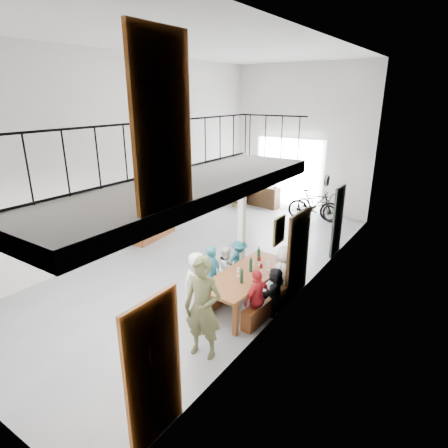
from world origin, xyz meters
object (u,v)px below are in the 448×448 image
Objects in this scene: bench_inner at (223,290)px; bicycle_near at (317,205)px; tasting_table at (247,277)px; serving_counter at (261,196)px; side_bench at (155,231)px; host_standing at (203,308)px; oak_barrel at (240,196)px.

bicycle_near is at bearing 94.59° from bench_inner.
bench_inner is at bearing -173.57° from tasting_table.
tasting_table is 7.86m from serving_counter.
bicycle_near is (3.55, 4.92, 0.25)m from side_bench.
host_standing is (3.66, -8.86, 0.51)m from serving_counter.
host_standing is at bearing -81.62° from tasting_table.
serving_counter is 0.86× the size of bicycle_near.
side_bench is 6.07m from bicycle_near.
serving_counter is 9.60m from host_standing.
bicycle_near reaches higher than oak_barrel.
serving_counter is at bearing 100.85° from host_standing.
tasting_table is at bearing -57.30° from oak_barrel.
side_bench is (-3.93, 1.91, 0.03)m from bench_inner.
side_bench is 5.28m from serving_counter.
host_standing reaches higher than oak_barrel.
serving_counter is at bearing 78.50° from side_bench.
host_standing reaches higher than serving_counter.
side_bench is 0.90× the size of bicycle_near.
bicycle_near reaches higher than serving_counter.
serving_counter is (-3.48, 7.04, -0.28)m from tasting_table.
tasting_table is 1.30× the size of bicycle_near.
oak_barrel is at bearing 106.06° from host_standing.
bicycle_near reaches higher than tasting_table.
bicycle_near is at bearing 54.19° from side_bench.
oak_barrel is 0.55× the size of serving_counter.
bench_inner is 0.96× the size of host_standing.
bicycle_near is at bearing 4.95° from oak_barrel.
tasting_table is 7.74m from oak_barrel.
bicycle_near is at bearing 1.05° from serving_counter.
tasting_table reaches higher than side_bench.
tasting_table is at bearing -22.46° from side_bench.
oak_barrel is 0.88m from serving_counter.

